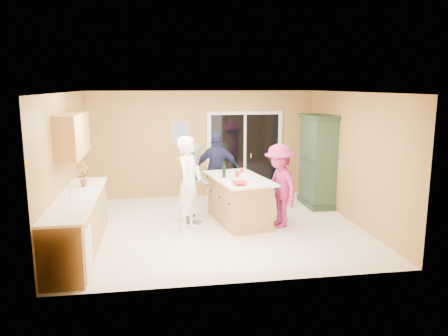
{
  "coord_description": "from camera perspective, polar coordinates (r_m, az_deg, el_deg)",
  "views": [
    {
      "loc": [
        -1.15,
        -8.11,
        2.73
      ],
      "look_at": [
        0.15,
        0.1,
        1.15
      ],
      "focal_mm": 35.0,
      "sensor_mm": 36.0,
      "label": 1
    }
  ],
  "objects": [
    {
      "name": "left_cabinet_run",
      "position": [
        7.52,
        -18.64,
        -7.36
      ],
      "size": [
        0.65,
        3.05,
        1.24
      ],
      "color": "#A1773E",
      "rests_on": "floor"
    },
    {
      "name": "white_plate",
      "position": [
        8.09,
        1.06,
        -2.05
      ],
      "size": [
        0.28,
        0.28,
        0.02
      ],
      "primitive_type": "cylinder",
      "rotation": [
        0.0,
        0.0,
        0.18
      ],
      "color": "white",
      "rests_on": "kitchen_island"
    },
    {
      "name": "woman_grey",
      "position": [
        8.91,
        -3.95,
        -1.74
      ],
      "size": [
        0.68,
        0.83,
        1.61
      ],
      "primitive_type": "imported",
      "rotation": [
        0.0,
        0.0,
        1.66
      ],
      "color": "gray",
      "rests_on": "floor"
    },
    {
      "name": "tumbler_far",
      "position": [
        8.71,
        1.7,
        -0.82
      ],
      "size": [
        0.1,
        0.1,
        0.11
      ],
      "primitive_type": "cylinder",
      "rotation": [
        0.0,
        0.0,
        0.32
      ],
      "color": "red",
      "rests_on": "kitchen_island"
    },
    {
      "name": "sliding_door",
      "position": [
        10.93,
        2.72,
        1.91
      ],
      "size": [
        1.9,
        0.07,
        2.1
      ],
      "color": "silver",
      "rests_on": "floor"
    },
    {
      "name": "woman_navy",
      "position": [
        9.68,
        -0.89,
        -0.33
      ],
      "size": [
        1.06,
        0.54,
        1.73
      ],
      "primitive_type": "imported",
      "rotation": [
        0.0,
        0.0,
        3.03
      ],
      "color": "#171834",
      "rests_on": "floor"
    },
    {
      "name": "wall_right",
      "position": [
        9.11,
        16.48,
        1.29
      ],
      "size": [
        0.1,
        5.0,
        2.6
      ],
      "primitive_type": "cube",
      "color": "tan",
      "rests_on": "ground"
    },
    {
      "name": "tumbler_near",
      "position": [
        9.12,
        2.33,
        -0.32
      ],
      "size": [
        0.09,
        0.09,
        0.1
      ],
      "primitive_type": "cylinder",
      "rotation": [
        0.0,
        0.0,
        0.38
      ],
      "color": "red",
      "rests_on": "kitchen_island"
    },
    {
      "name": "wall_back",
      "position": [
        10.76,
        -2.8,
        3.12
      ],
      "size": [
        5.5,
        0.1,
        2.6
      ],
      "primitive_type": "cube",
      "color": "tan",
      "rests_on": "ground"
    },
    {
      "name": "woman_white",
      "position": [
        8.2,
        -4.57,
        -2.13
      ],
      "size": [
        0.69,
        0.79,
        1.81
      ],
      "primitive_type": "imported",
      "rotation": [
        0.0,
        0.0,
        1.1
      ],
      "color": "white",
      "rests_on": "floor"
    },
    {
      "name": "upper_cabinets",
      "position": [
        8.08,
        -19.16,
        4.1
      ],
      "size": [
        0.35,
        1.6,
        0.75
      ],
      "primitive_type": "cube",
      "color": "#A1773E",
      "rests_on": "wall_left"
    },
    {
      "name": "green_hutch",
      "position": [
        10.15,
        12.16,
        0.78
      ],
      "size": [
        0.6,
        1.13,
        2.08
      ],
      "color": "#1F3323",
      "rests_on": "floor"
    },
    {
      "name": "wall_left",
      "position": [
        8.39,
        -19.86,
        0.3
      ],
      "size": [
        0.1,
        5.0,
        2.6
      ],
      "primitive_type": "cube",
      "color": "tan",
      "rests_on": "ground"
    },
    {
      "name": "wine_bottle",
      "position": [
        8.64,
        0.01,
        -0.41
      ],
      "size": [
        0.08,
        0.08,
        0.33
      ],
      "rotation": [
        0.0,
        0.0,
        -0.35
      ],
      "color": "black",
      "rests_on": "kitchen_island"
    },
    {
      "name": "ceiling",
      "position": [
        8.19,
        -0.94,
        9.85
      ],
      "size": [
        5.5,
        5.0,
        0.1
      ],
      "primitive_type": "cube",
      "color": "white",
      "rests_on": "wall_back"
    },
    {
      "name": "framed_picture",
      "position": [
        10.66,
        -5.75,
        4.63
      ],
      "size": [
        0.46,
        0.04,
        0.56
      ],
      "color": "tan",
      "rests_on": "wall_back"
    },
    {
      "name": "tulip_vase",
      "position": [
        8.19,
        -17.96,
        -0.89
      ],
      "size": [
        0.23,
        0.16,
        0.42
      ],
      "primitive_type": "imported",
      "rotation": [
        0.0,
        0.0,
        0.06
      ],
      "color": "maroon",
      "rests_on": "left_cabinet_run"
    },
    {
      "name": "woman_magenta",
      "position": [
        8.53,
        7.23,
        -2.32
      ],
      "size": [
        0.85,
        1.17,
        1.62
      ],
      "primitive_type": "imported",
      "rotation": [
        0.0,
        0.0,
        -1.31
      ],
      "color": "#982150",
      "rests_on": "floor"
    },
    {
      "name": "floor",
      "position": [
        8.63,
        -0.89,
        -7.67
      ],
      "size": [
        5.5,
        5.5,
        0.0
      ],
      "primitive_type": "plane",
      "color": "white",
      "rests_on": "ground"
    },
    {
      "name": "kitchen_island",
      "position": [
        8.79,
        1.94,
        -4.37
      ],
      "size": [
        1.26,
        1.91,
        0.93
      ],
      "rotation": [
        0.0,
        0.0,
        0.18
      ],
      "color": "#A1773E",
      "rests_on": "floor"
    },
    {
      "name": "wall_front",
      "position": [
        5.9,
        2.53,
        -3.27
      ],
      "size": [
        5.5,
        0.1,
        2.6
      ],
      "primitive_type": "cube",
      "color": "tan",
      "rests_on": "ground"
    },
    {
      "name": "serving_bowl",
      "position": [
        8.02,
        2.04,
        -1.99
      ],
      "size": [
        0.27,
        0.27,
        0.07
      ],
      "primitive_type": "imported",
      "rotation": [
        0.0,
        0.0,
        -0.0
      ],
      "color": "red",
      "rests_on": "kitchen_island"
    }
  ]
}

